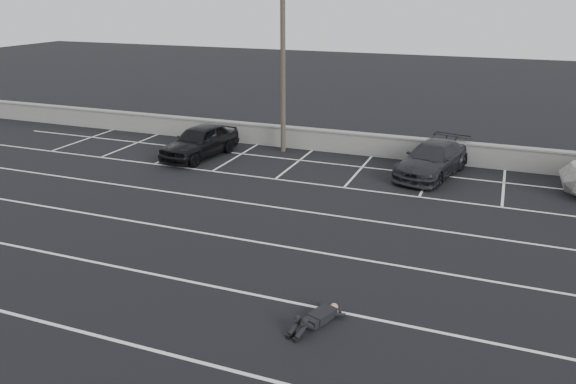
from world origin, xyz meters
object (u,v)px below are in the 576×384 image
at_px(car_left, 200,141).
at_px(person, 322,311).
at_px(trash_bin, 573,175).
at_px(utility_pole, 283,55).
at_px(car_right, 432,159).

bearing_deg(car_left, person, -40.36).
relative_size(trash_bin, person, 0.36).
relative_size(utility_pole, trash_bin, 10.55).
distance_m(car_left, trash_bin, 16.27).
bearing_deg(trash_bin, car_right, -173.29).
xyz_separation_m(car_left, utility_pole, (3.30, 2.36, 3.86)).
distance_m(car_left, car_right, 10.71).
bearing_deg(utility_pole, trash_bin, -2.59).
bearing_deg(car_left, trash_bin, 15.09).
bearing_deg(car_right, trash_bin, 20.64).
bearing_deg(utility_pole, car_left, -144.50).
height_order(car_left, person, car_left).
relative_size(car_right, utility_pole, 0.53).
distance_m(car_left, utility_pole, 5.60).
xyz_separation_m(car_right, person, (-0.89, -12.43, -0.48)).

